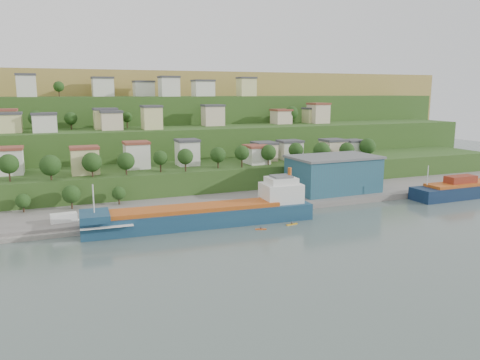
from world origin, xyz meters
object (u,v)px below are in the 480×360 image
warehouse (333,174)px  kayak_orange (261,229)px  cargo_ship_near (209,215)px  caravan (64,219)px

warehouse → kayak_orange: size_ratio=10.41×
cargo_ship_near → warehouse: cargo_ship_near is taller
cargo_ship_near → warehouse: (52.68, 17.57, 5.77)m
caravan → kayak_orange: bearing=-26.8°
warehouse → caravan: size_ratio=4.61×
cargo_ship_near → kayak_orange: (11.66, -10.16, -2.44)m
cargo_ship_near → caravan: size_ratio=9.54×
caravan → kayak_orange: (49.80, -20.79, -2.57)m
cargo_ship_near → caravan: 39.59m
warehouse → kayak_orange: 50.19m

